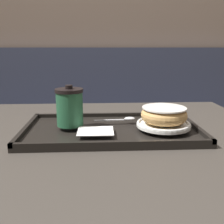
{
  "coord_description": "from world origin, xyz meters",
  "views": [
    {
      "loc": [
        -0.0,
        -0.75,
        1.0
      ],
      "look_at": [
        0.04,
        0.01,
        0.81
      ],
      "focal_mm": 42.0,
      "sensor_mm": 36.0,
      "label": 1
    }
  ],
  "objects": [
    {
      "name": "wall_behind",
      "position": [
        0.0,
        1.1,
        1.2
      ],
      "size": [
        8.0,
        0.05,
        2.4
      ],
      "color": "#7A6656",
      "rests_on": "ground_plane"
    },
    {
      "name": "booth_bench",
      "position": [
        0.05,
        0.87,
        0.32
      ],
      "size": [
        1.74,
        0.44,
        1.0
      ],
      "color": "#33384C",
      "rests_on": "ground_plane"
    },
    {
      "name": "cafe_table",
      "position": [
        0.0,
        0.0,
        0.58
      ],
      "size": [
        1.08,
        0.89,
        0.75
      ],
      "color": "#38332D",
      "rests_on": "ground_plane"
    },
    {
      "name": "serving_tray",
      "position": [
        0.04,
        0.01,
        0.76
      ],
      "size": [
        0.52,
        0.3,
        0.02
      ],
      "color": "black",
      "rests_on": "cafe_table"
    },
    {
      "name": "napkin_paper",
      "position": [
        -0.01,
        -0.05,
        0.77
      ],
      "size": [
        0.1,
        0.09,
        0.0
      ],
      "rotation": [
        0.0,
        0.0,
        -0.01
      ],
      "color": "white",
      "rests_on": "serving_tray"
    },
    {
      "name": "coffee_cup_front",
      "position": [
        -0.08,
        0.01,
        0.83
      ],
      "size": [
        0.08,
        0.08,
        0.12
      ],
      "color": "#235638",
      "rests_on": "serving_tray"
    },
    {
      "name": "plate_with_chocolate_donut",
      "position": [
        0.19,
        -0.01,
        0.78
      ],
      "size": [
        0.16,
        0.16,
        0.01
      ],
      "color": "white",
      "rests_on": "serving_tray"
    },
    {
      "name": "donut_chocolate_glazed",
      "position": [
        0.19,
        -0.01,
        0.81
      ],
      "size": [
        0.14,
        0.14,
        0.04
      ],
      "color": "tan",
      "rests_on": "plate_with_chocolate_donut"
    },
    {
      "name": "spoon",
      "position": [
        0.08,
        0.06,
        0.78
      ],
      "size": [
        0.13,
        0.02,
        0.01
      ],
      "rotation": [
        0.0,
        0.0,
        0.06
      ],
      "color": "silver",
      "rests_on": "serving_tray"
    }
  ]
}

